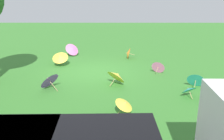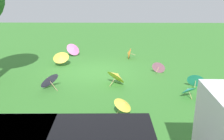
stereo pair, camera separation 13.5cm
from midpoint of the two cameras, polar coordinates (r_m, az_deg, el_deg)
The scene contains 10 objects.
ground at distance 12.78m, azimuth -3.80°, elevation -0.38°, with size 40.00×40.00×0.00m, color #387A2D.
parasol_purple_0 at distance 10.77m, azimuth -14.05°, elevation -2.09°, with size 1.04×1.09×0.81m.
parasol_pink_0 at distance 12.66m, azimuth 11.02°, elevation 0.74°, with size 0.78×0.70×0.67m.
parasol_yellow_0 at distance 10.89m, azimuth 1.46°, elevation -1.26°, with size 1.13×1.14×0.80m.
parasol_yellow_1 at distance 8.27m, azimuth 3.11°, elevation -7.81°, with size 0.82×0.83×0.63m.
parasol_orange_2 at distance 15.07m, azimuth 4.11°, elevation 3.85°, with size 0.58×0.71×0.70m.
parasol_pink_2 at distance 15.95m, azimuth -8.61°, elevation 4.81°, with size 1.07×1.07×0.80m.
parasol_yellow_2 at distance 13.89m, azimuth -11.43°, elevation 3.04°, with size 0.90×0.87×0.82m.
parasol_teal_0 at distance 10.09m, azimuth 17.50°, elevation -4.35°, with size 0.77×0.75×0.54m.
parasol_teal_1 at distance 11.21m, azimuth 19.07°, elevation -2.15°, with size 0.85×0.71×0.69m.
Camera 2 is at (-1.10, 12.09, 4.01)m, focal length 39.80 mm.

